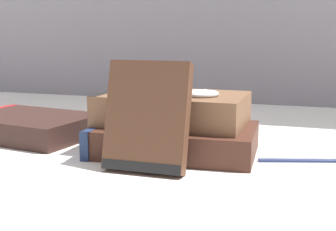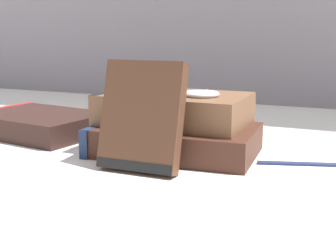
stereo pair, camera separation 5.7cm
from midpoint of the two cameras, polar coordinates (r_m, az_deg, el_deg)
name	(u,v)px [view 1 (the left image)]	position (r m, az deg, el deg)	size (l,w,h in m)	color
ground_plane	(173,155)	(0.65, -1.89, -4.87)	(3.00, 3.00, 0.00)	white
book_flat_bottom	(171,139)	(0.65, -2.18, -2.95)	(0.23, 0.15, 0.04)	#422319
book_flat_top	(169,109)	(0.66, -2.31, 0.83)	(0.20, 0.13, 0.04)	brown
book_side_left	(26,126)	(0.80, -18.94, -1.19)	(0.22, 0.17, 0.04)	#331E19
book_leaning_front	(147,121)	(0.56, -5.46, -0.67)	(0.10, 0.05, 0.13)	#4C2D1E
pocket_watch	(201,94)	(0.64, 1.49, 2.68)	(0.05, 0.05, 0.01)	silver
reading_glasses	(166,129)	(0.80, -2.26, -1.73)	(0.10, 0.07, 0.00)	#4C3828
fountain_pen	(314,159)	(0.63, 14.95, -5.12)	(0.14, 0.05, 0.01)	#1E284C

